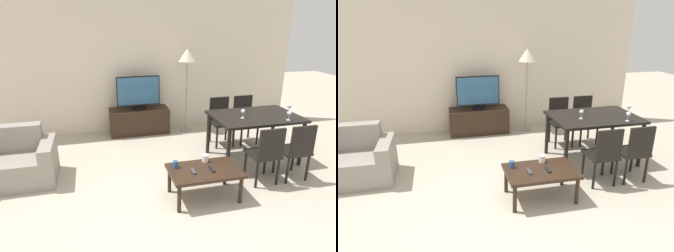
{
  "view_description": "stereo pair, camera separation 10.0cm",
  "coord_description": "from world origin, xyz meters",
  "views": [
    {
      "loc": [
        -0.71,
        -2.43,
        2.21
      ],
      "look_at": [
        0.36,
        1.78,
        0.65
      ],
      "focal_mm": 32.0,
      "sensor_mm": 36.0,
      "label": 1
    },
    {
      "loc": [
        -0.61,
        -2.45,
        2.21
      ],
      "look_at": [
        0.36,
        1.78,
        0.65
      ],
      "focal_mm": 32.0,
      "sensor_mm": 36.0,
      "label": 2
    }
  ],
  "objects": [
    {
      "name": "ground_plane",
      "position": [
        0.0,
        0.0,
        0.0
      ],
      "size": [
        18.0,
        18.0,
        0.0
      ],
      "primitive_type": "plane",
      "color": "#B2A893"
    },
    {
      "name": "wall_back",
      "position": [
        0.0,
        3.58,
        1.35
      ],
      "size": [
        7.13,
        0.06,
        2.7
      ],
      "color": "beige",
      "rests_on": "ground_plane"
    },
    {
      "name": "armchair",
      "position": [
        -1.87,
        1.79,
        0.28
      ],
      "size": [
        1.1,
        0.74,
        0.78
      ],
      "color": "gray",
      "rests_on": "ground_plane"
    },
    {
      "name": "tv_stand",
      "position": [
        0.14,
        3.29,
        0.26
      ],
      "size": [
        1.17,
        0.45,
        0.51
      ],
      "color": "black",
      "rests_on": "ground_plane"
    },
    {
      "name": "tv",
      "position": [
        0.14,
        3.28,
        0.84
      ],
      "size": [
        0.85,
        0.3,
        0.65
      ],
      "color": "black",
      "rests_on": "tv_stand"
    },
    {
      "name": "coffee_table",
      "position": [
        0.58,
        0.74,
        0.36
      ],
      "size": [
        0.91,
        0.58,
        0.41
      ],
      "color": "black",
      "rests_on": "ground_plane"
    },
    {
      "name": "dining_table",
      "position": [
        1.76,
        1.63,
        0.67
      ],
      "size": [
        1.37,
        0.92,
        0.76
      ],
      "color": "black",
      "rests_on": "ground_plane"
    },
    {
      "name": "dining_chair_near",
      "position": [
        1.52,
        0.86,
        0.48
      ],
      "size": [
        0.4,
        0.4,
        0.86
      ],
      "color": "black",
      "rests_on": "ground_plane"
    },
    {
      "name": "dining_chair_far",
      "position": [
        2.0,
        2.39,
        0.48
      ],
      "size": [
        0.4,
        0.4,
        0.86
      ],
      "color": "black",
      "rests_on": "ground_plane"
    },
    {
      "name": "dining_chair_near_right",
      "position": [
        2.0,
        0.86,
        0.48
      ],
      "size": [
        0.4,
        0.4,
        0.86
      ],
      "color": "black",
      "rests_on": "ground_plane"
    },
    {
      "name": "dining_chair_far_left",
      "position": [
        1.52,
        2.39,
        0.48
      ],
      "size": [
        0.4,
        0.4,
        0.86
      ],
      "color": "black",
      "rests_on": "ground_plane"
    },
    {
      "name": "floor_lamp",
      "position": [
        1.11,
        3.21,
        1.46
      ],
      "size": [
        0.34,
        0.34,
        1.67
      ],
      "color": "gray",
      "rests_on": "ground_plane"
    },
    {
      "name": "remote_primary",
      "position": [
        0.66,
        0.7,
        0.42
      ],
      "size": [
        0.04,
        0.15,
        0.02
      ],
      "color": "black",
      "rests_on": "coffee_table"
    },
    {
      "name": "remote_secondary",
      "position": [
        0.41,
        0.71,
        0.42
      ],
      "size": [
        0.04,
        0.15,
        0.02
      ],
      "color": "#38383D",
      "rests_on": "coffee_table"
    },
    {
      "name": "cup_white_near",
      "position": [
        0.23,
        0.88,
        0.45
      ],
      "size": [
        0.07,
        0.07,
        0.09
      ],
      "color": "navy",
      "rests_on": "coffee_table"
    },
    {
      "name": "cup_colored_far",
      "position": [
        0.66,
        0.94,
        0.46
      ],
      "size": [
        0.08,
        0.08,
        0.1
      ],
      "color": "white",
      "rests_on": "coffee_table"
    },
    {
      "name": "wine_glass_left",
      "position": [
        1.49,
        1.54,
        0.86
      ],
      "size": [
        0.07,
        0.07,
        0.15
      ],
      "color": "silver",
      "rests_on": "dining_table"
    },
    {
      "name": "wine_glass_center",
      "position": [
        2.12,
        1.28,
        0.86
      ],
      "size": [
        0.07,
        0.07,
        0.15
      ],
      "color": "silver",
      "rests_on": "dining_table"
    },
    {
      "name": "wine_glass_right",
      "position": [
        2.36,
        1.62,
        0.86
      ],
      "size": [
        0.07,
        0.07,
        0.15
      ],
      "color": "silver",
      "rests_on": "dining_table"
    }
  ]
}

